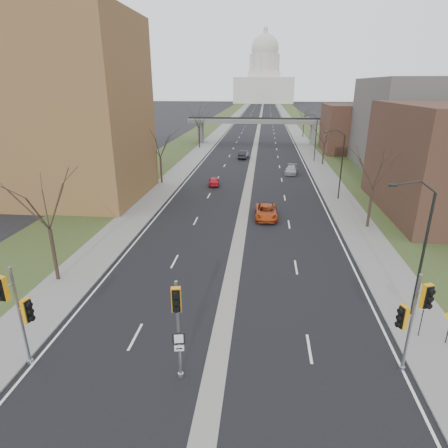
% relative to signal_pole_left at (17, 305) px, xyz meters
% --- Properties ---
extents(ground, '(700.00, 700.00, 0.00)m').
position_rel_signal_pole_left_xyz_m(ground, '(9.65, 0.97, -3.71)').
color(ground, black).
rests_on(ground, ground).
extents(road_surface, '(20.00, 600.00, 0.01)m').
position_rel_signal_pole_left_xyz_m(road_surface, '(9.65, 150.97, -3.71)').
color(road_surface, black).
rests_on(road_surface, ground).
extents(median_strip, '(1.20, 600.00, 0.02)m').
position_rel_signal_pole_left_xyz_m(median_strip, '(9.65, 150.97, -3.71)').
color(median_strip, gray).
rests_on(median_strip, ground).
extents(sidewalk_right, '(4.00, 600.00, 0.12)m').
position_rel_signal_pole_left_xyz_m(sidewalk_right, '(21.65, 150.97, -3.65)').
color(sidewalk_right, gray).
rests_on(sidewalk_right, ground).
extents(sidewalk_left, '(4.00, 600.00, 0.12)m').
position_rel_signal_pole_left_xyz_m(sidewalk_left, '(-2.35, 150.97, -3.65)').
color(sidewalk_left, gray).
rests_on(sidewalk_left, ground).
extents(grass_verge_right, '(8.00, 600.00, 0.10)m').
position_rel_signal_pole_left_xyz_m(grass_verge_right, '(27.65, 150.97, -3.66)').
color(grass_verge_right, '#283D1C').
rests_on(grass_verge_right, ground).
extents(grass_verge_left, '(8.00, 600.00, 0.10)m').
position_rel_signal_pole_left_xyz_m(grass_verge_left, '(-8.35, 150.97, -3.66)').
color(grass_verge_left, '#283D1C').
rests_on(grass_verge_left, ground).
extents(apartment_building, '(25.00, 16.00, 22.00)m').
position_rel_signal_pole_left_xyz_m(apartment_building, '(-16.35, 30.97, 7.29)').
color(apartment_building, brown).
rests_on(apartment_building, ground).
extents(commercial_block_mid, '(18.00, 22.00, 15.00)m').
position_rel_signal_pole_left_xyz_m(commercial_block_mid, '(37.65, 52.97, 3.79)').
color(commercial_block_mid, '#5A5752').
rests_on(commercial_block_mid, ground).
extents(commercial_block_far, '(14.00, 14.00, 10.00)m').
position_rel_signal_pole_left_xyz_m(commercial_block_far, '(31.65, 70.97, 1.29)').
color(commercial_block_far, '#4E3324').
rests_on(commercial_block_far, ground).
extents(pedestrian_bridge, '(34.00, 3.00, 6.45)m').
position_rel_signal_pole_left_xyz_m(pedestrian_bridge, '(9.65, 80.97, 1.13)').
color(pedestrian_bridge, slate).
rests_on(pedestrian_bridge, ground).
extents(capitol, '(48.00, 42.00, 55.75)m').
position_rel_signal_pole_left_xyz_m(capitol, '(9.65, 320.97, 14.89)').
color(capitol, silver).
rests_on(capitol, ground).
extents(streetlight_near, '(2.61, 0.20, 8.70)m').
position_rel_signal_pole_left_xyz_m(streetlight_near, '(20.64, 6.97, 3.24)').
color(streetlight_near, black).
rests_on(streetlight_near, sidewalk_right).
extents(streetlight_mid, '(2.61, 0.20, 8.70)m').
position_rel_signal_pole_left_xyz_m(streetlight_mid, '(20.64, 32.97, 3.24)').
color(streetlight_mid, black).
rests_on(streetlight_mid, sidewalk_right).
extents(streetlight_far, '(2.61, 0.20, 8.70)m').
position_rel_signal_pole_left_xyz_m(streetlight_far, '(20.64, 58.97, 3.24)').
color(streetlight_far, black).
rests_on(streetlight_far, sidewalk_right).
extents(tree_left_a, '(7.20, 7.20, 9.40)m').
position_rel_signal_pole_left_xyz_m(tree_left_a, '(-3.35, 8.97, 2.92)').
color(tree_left_a, '#382B21').
rests_on(tree_left_a, sidewalk_left).
extents(tree_left_b, '(6.75, 6.75, 8.81)m').
position_rel_signal_pole_left_xyz_m(tree_left_b, '(-3.35, 38.97, 2.51)').
color(tree_left_b, '#382B21').
rests_on(tree_left_b, sidewalk_left).
extents(tree_left_c, '(7.65, 7.65, 9.99)m').
position_rel_signal_pole_left_xyz_m(tree_left_c, '(-3.35, 72.97, 3.33)').
color(tree_left_c, '#382B21').
rests_on(tree_left_c, sidewalk_left).
extents(tree_right_a, '(7.20, 7.20, 9.40)m').
position_rel_signal_pole_left_xyz_m(tree_right_a, '(22.65, 22.97, 2.92)').
color(tree_right_a, '#382B21').
rests_on(tree_right_a, sidewalk_right).
extents(tree_right_b, '(6.30, 6.30, 8.22)m').
position_rel_signal_pole_left_xyz_m(tree_right_b, '(22.65, 55.97, 2.11)').
color(tree_right_b, '#382B21').
rests_on(tree_right_b, sidewalk_right).
extents(tree_right_c, '(7.65, 7.65, 9.99)m').
position_rel_signal_pole_left_xyz_m(tree_right_c, '(22.65, 95.97, 3.33)').
color(tree_right_c, '#382B21').
rests_on(tree_right_c, sidewalk_right).
extents(signal_pole_left, '(1.22, 0.95, 5.67)m').
position_rel_signal_pole_left_xyz_m(signal_pole_left, '(0.00, 0.00, 0.00)').
color(signal_pole_left, gray).
rests_on(signal_pole_left, ground).
extents(signal_pole_median, '(0.67, 0.91, 5.44)m').
position_rel_signal_pole_left_xyz_m(signal_pole_median, '(8.03, -0.16, 0.08)').
color(signal_pole_median, gray).
rests_on(signal_pole_median, ground).
extents(signal_pole_right, '(1.25, 0.92, 5.53)m').
position_rel_signal_pole_left_xyz_m(signal_pole_right, '(19.11, 1.56, -0.09)').
color(signal_pole_right, gray).
rests_on(signal_pole_right, ground).
extents(speed_limit_sign, '(0.52, 0.18, 2.47)m').
position_rel_signal_pole_left_xyz_m(speed_limit_sign, '(21.06, 4.67, -1.89)').
color(speed_limit_sign, black).
rests_on(speed_limit_sign, sidewalk_right).
extents(car_left_near, '(1.92, 3.81, 1.24)m').
position_rel_signal_pole_left_xyz_m(car_left_near, '(4.60, 38.63, -3.09)').
color(car_left_near, red).
rests_on(car_left_near, ground).
extents(car_left_far, '(1.98, 4.80, 1.55)m').
position_rel_signal_pole_left_xyz_m(car_left_far, '(7.65, 60.74, -2.94)').
color(car_left_far, black).
rests_on(car_left_far, ground).
extents(car_right_near, '(2.51, 5.23, 1.44)m').
position_rel_signal_pole_left_xyz_m(car_right_near, '(12.23, 24.87, -2.99)').
color(car_right_near, '#AB3C12').
rests_on(car_right_near, ground).
extents(car_right_mid, '(2.47, 4.81, 1.34)m').
position_rel_signal_pole_left_xyz_m(car_right_mid, '(16.36, 47.60, -3.04)').
color(car_right_mid, '#999AA0').
rests_on(car_right_mid, ground).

